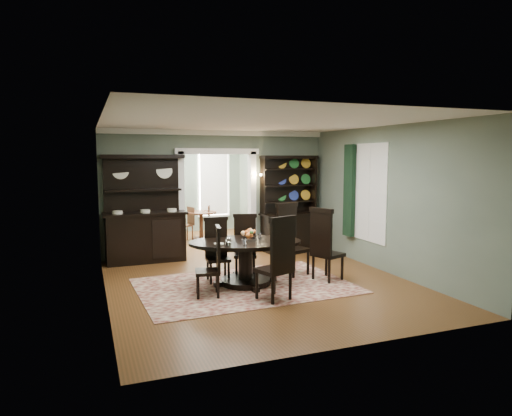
{
  "coord_description": "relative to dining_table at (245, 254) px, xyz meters",
  "views": [
    {
      "loc": [
        -3.01,
        -7.72,
        2.38
      ],
      "look_at": [
        0.11,
        0.6,
        1.37
      ],
      "focal_mm": 32.0,
      "sensor_mm": 36.0,
      "label": 1
    }
  ],
  "objects": [
    {
      "name": "rug",
      "position": [
        -0.05,
        -0.1,
        -0.57
      ],
      "size": [
        3.94,
        2.79,
        0.01
      ],
      "primitive_type": "cube",
      "rotation": [
        0.0,
        0.0,
        0.05
      ],
      "color": "maroon",
      "rests_on": "floor"
    },
    {
      "name": "wall_sconce",
      "position": [
        1.23,
        2.72,
        1.32
      ],
      "size": [
        0.27,
        0.21,
        0.21
      ],
      "color": "#CC8436",
      "rests_on": "back_wall_right"
    },
    {
      "name": "chair_far_mid",
      "position": [
        0.2,
        0.61,
        0.08
      ],
      "size": [
        0.57,
        0.56,
        1.24
      ],
      "rotation": [
        0.0,
        0.0,
        2.82
      ],
      "color": "black",
      "rests_on": "rug"
    },
    {
      "name": "chair_near",
      "position": [
        0.18,
        -1.14,
        0.17
      ],
      "size": [
        0.66,
        0.65,
        1.42
      ],
      "rotation": [
        0.0,
        0.0,
        0.34
      ],
      "color": "black",
      "rests_on": "rug"
    },
    {
      "name": "dining_table",
      "position": [
        0.0,
        0.0,
        0.0
      ],
      "size": [
        2.31,
        2.28,
        0.82
      ],
      "rotation": [
        0.0,
        0.0,
        -0.2
      ],
      "color": "black",
      "rests_on": "rug"
    },
    {
      "name": "right_window",
      "position": [
        2.97,
        0.8,
        1.03
      ],
      "size": [
        0.15,
        1.47,
        2.12
      ],
      "color": "white",
      "rests_on": "wall_right"
    },
    {
      "name": "room",
      "position": [
        0.28,
        -0.08,
        1.0
      ],
      "size": [
        5.51,
        6.01,
        3.01
      ],
      "color": "brown",
      "rests_on": "ground"
    },
    {
      "name": "chair_end_left",
      "position": [
        -0.75,
        -0.49,
        0.06
      ],
      "size": [
        0.5,
        0.52,
        1.21
      ],
      "rotation": [
        0.0,
        0.0,
        1.37
      ],
      "color": "black",
      "rests_on": "rug"
    },
    {
      "name": "parlor",
      "position": [
        0.28,
        5.41,
        0.94
      ],
      "size": [
        3.51,
        3.5,
        3.01
      ],
      "color": "brown",
      "rests_on": "ground"
    },
    {
      "name": "parlor_table",
      "position": [
        0.33,
        4.78,
        -0.04
      ],
      "size": [
        0.88,
        0.88,
        0.81
      ],
      "color": "#4E2B16",
      "rests_on": "parlor_floor"
    },
    {
      "name": "welsh_dresser",
      "position": [
        2.1,
        2.61,
        0.3
      ],
      "size": [
        1.59,
        0.71,
        2.4
      ],
      "rotation": [
        0.0,
        0.0,
        0.1
      ],
      "color": "black",
      "rests_on": "floor"
    },
    {
      "name": "chair_end_right",
      "position": [
        1.48,
        -0.31,
        0.17
      ],
      "size": [
        0.65,
        0.67,
        1.42
      ],
      "rotation": [
        0.0,
        0.0,
        -1.2
      ],
      "color": "black",
      "rests_on": "rug"
    },
    {
      "name": "chair_far_right",
      "position": [
        1.11,
        0.44,
        0.19
      ],
      "size": [
        0.67,
        0.65,
        1.44
      ],
      "rotation": [
        0.0,
        0.0,
        3.46
      ],
      "color": "black",
      "rests_on": "rug"
    },
    {
      "name": "doorway_trim",
      "position": [
        0.28,
        2.87,
        1.04
      ],
      "size": [
        2.08,
        0.25,
        2.57
      ],
      "color": "white",
      "rests_on": "floor"
    },
    {
      "name": "chair_far_left",
      "position": [
        -0.42,
        0.46,
        0.07
      ],
      "size": [
        0.49,
        0.47,
        1.23
      ],
      "rotation": [
        0.0,
        0.0,
        3.05
      ],
      "color": "black",
      "rests_on": "rug"
    },
    {
      "name": "sideboard",
      "position": [
        -1.5,
        2.59,
        0.27
      ],
      "size": [
        1.85,
        0.69,
        2.42
      ],
      "rotation": [
        0.0,
        0.0,
        0.02
      ],
      "color": "black",
      "rests_on": "floor"
    },
    {
      "name": "centerpiece",
      "position": [
        0.08,
        0.0,
        0.31
      ],
      "size": [
        1.36,
        0.87,
        0.22
      ],
      "color": "silver",
      "rests_on": "dining_table"
    },
    {
      "name": "parlor_chair_right",
      "position": [
        0.67,
        4.75,
        -0.05
      ],
      "size": [
        0.46,
        0.45,
        0.98
      ],
      "rotation": [
        0.0,
        0.0,
        -1.93
      ],
      "color": "#4E2B16",
      "rests_on": "parlor_floor"
    },
    {
      "name": "parlor_chair_left",
      "position": [
        -0.08,
        4.71,
        -0.06
      ],
      "size": [
        0.45,
        0.44,
        0.96
      ],
      "rotation": [
        0.0,
        0.0,
        1.89
      ],
      "color": "#4E2B16",
      "rests_on": "parlor_floor"
    }
  ]
}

